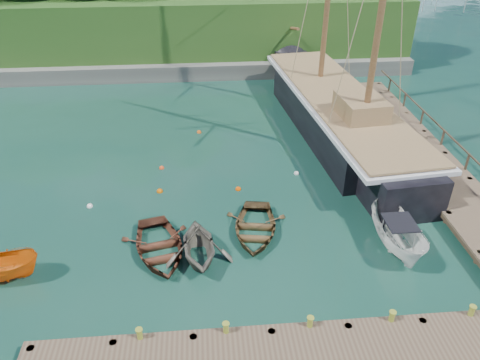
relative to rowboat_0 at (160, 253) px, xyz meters
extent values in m
plane|color=#14322A|center=(3.68, -0.07, 0.00)|extent=(160.00, 160.00, 0.00)
cube|color=brown|center=(5.68, -6.57, 0.54)|extent=(20.00, 3.20, 0.12)
cylinder|color=#2F2519|center=(-4.02, -5.27, 0.05)|extent=(0.28, 0.28, 1.10)
cube|color=brown|center=(15.18, 6.93, 0.54)|extent=(3.20, 24.00, 0.12)
cube|color=#2F2519|center=(15.18, 6.93, 0.38)|extent=(3.20, 24.00, 0.20)
cylinder|color=#2F2519|center=(13.88, 18.63, 0.05)|extent=(0.28, 0.28, 1.10)
cylinder|color=#2F2519|center=(16.48, 18.63, 0.05)|extent=(0.28, 0.28, 1.10)
cylinder|color=olive|center=(-0.32, -5.17, 0.00)|extent=(0.26, 0.26, 0.45)
cylinder|color=olive|center=(2.68, -5.17, 0.00)|extent=(0.26, 0.26, 0.45)
cylinder|color=olive|center=(5.68, -5.17, 0.00)|extent=(0.26, 0.26, 0.45)
cylinder|color=olive|center=(8.68, -5.17, 0.00)|extent=(0.26, 0.26, 0.45)
cylinder|color=olive|center=(11.68, -5.17, 0.00)|extent=(0.26, 0.26, 0.45)
imported|color=#4E291B|center=(0.00, 0.00, 0.00)|extent=(4.04, 4.95, 0.90)
imported|color=#645F53|center=(1.77, -0.52, 0.00)|extent=(3.31, 3.74, 1.83)
imported|color=brown|center=(4.42, 1.04, 0.00)|extent=(3.60, 4.58, 0.86)
imported|color=white|center=(10.68, -0.54, 0.00)|extent=(1.75, 4.44, 1.70)
cube|color=black|center=(11.11, 11.39, 0.76)|extent=(6.30, 15.31, 3.10)
cube|color=black|center=(10.15, 20.92, 0.76)|extent=(3.12, 4.93, 2.79)
cube|color=black|center=(11.96, 2.92, 0.76)|extent=(3.75, 4.15, 2.94)
cube|color=silver|center=(11.11, 11.39, 2.27)|extent=(6.82, 19.97, 0.25)
cube|color=brown|center=(11.11, 11.39, 2.52)|extent=(6.34, 19.51, 0.12)
cube|color=brown|center=(11.42, 8.22, 3.12)|extent=(2.71, 3.23, 1.20)
cylinder|color=brown|center=(9.79, 24.47, 3.72)|extent=(0.93, 6.89, 1.69)
sphere|color=white|center=(-3.79, 3.95, 0.00)|extent=(0.31, 0.31, 0.31)
sphere|color=#D65B01|center=(-0.28, 5.04, 0.00)|extent=(0.33, 0.33, 0.33)
sphere|color=#E94B00|center=(3.96, 4.89, 0.00)|extent=(0.31, 0.31, 0.31)
sphere|color=silver|center=(7.43, 6.25, 0.00)|extent=(0.29, 0.29, 0.29)
sphere|color=#DF4316|center=(-0.32, 7.54, 0.00)|extent=(0.30, 0.30, 0.30)
sphere|color=#D7510F|center=(1.92, 12.10, 0.00)|extent=(0.30, 0.30, 0.30)
cube|color=#474744|center=(-4.32, 23.93, 0.60)|extent=(50.00, 4.00, 1.40)
cube|color=#1F4A16|center=(-4.32, 29.93, 3.00)|extent=(50.00, 14.00, 6.00)
camera|label=1|loc=(2.20, -16.35, 13.89)|focal=35.00mm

